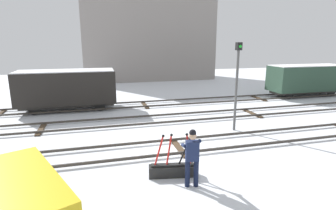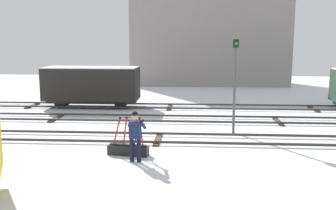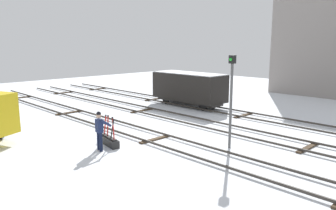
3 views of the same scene
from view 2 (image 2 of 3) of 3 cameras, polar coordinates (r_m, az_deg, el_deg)
name	(u,v)px [view 2 (image 2 of 3)]	position (r m, az deg, el deg)	size (l,w,h in m)	color
ground_plane	(158,140)	(16.10, -1.56, -5.34)	(60.00, 60.00, 0.00)	silver
track_main_line	(158,138)	(16.07, -1.57, -4.96)	(44.00, 1.94, 0.18)	#38332D
track_siding_near	(165,119)	(19.99, -0.47, -2.04)	(44.00, 1.94, 0.18)	#38332D
track_siding_far	(169,106)	(23.70, 0.22, -0.20)	(44.00, 1.94, 0.18)	#38332D
switch_lever_frame	(128,149)	(14.11, -5.96, -6.51)	(1.56, 0.63, 1.45)	black
rail_worker	(135,133)	(13.16, -4.92, -4.23)	(0.61, 0.74, 1.79)	#111831
signal_post	(235,77)	(17.22, 9.99, 4.14)	(0.24, 0.32, 4.21)	#4C4C4C
apartment_building	(209,32)	(36.94, 6.20, 10.82)	(14.78, 5.39, 9.88)	gray
freight_car_back_track	(92,84)	(24.31, -11.36, 3.05)	(5.84, 2.16, 2.53)	#2D2B28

